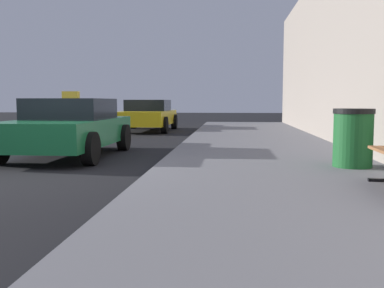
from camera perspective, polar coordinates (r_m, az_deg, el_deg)
name	(u,v)px	position (r m, az deg, el deg)	size (l,w,h in m)	color
ground_plane	(28,176)	(7.61, -20.42, -3.95)	(80.00, 80.00, 0.00)	black
sidewalk	(279,176)	(6.91, 11.17, -4.02)	(4.00, 32.00, 0.15)	slate
trash_bin	(353,138)	(7.58, 20.10, 0.78)	(0.65, 0.65, 0.94)	#195926
car_green	(69,127)	(10.07, -15.61, 2.13)	(2.05, 4.07, 1.43)	#196638
car_yellow	(148,115)	(18.23, -5.74, 3.75)	(2.05, 4.45, 1.27)	yellow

